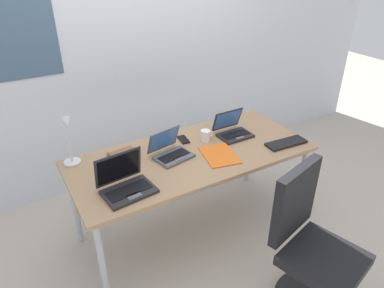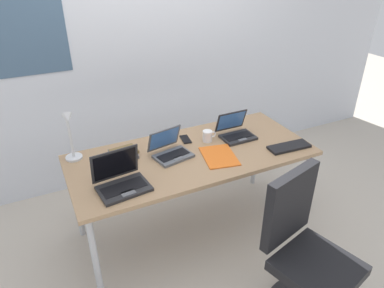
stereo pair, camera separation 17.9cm
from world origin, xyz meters
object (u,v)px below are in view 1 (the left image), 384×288
Objects in this scene: external_keyboard at (286,143)px; computer_mouse at (101,171)px; paper_folder_back_right at (219,155)px; book_stack at (123,156)px; laptop_near_lamp at (126,184)px; coffee_mug at (206,135)px; laptop_front_right at (233,130)px; laptop_mid_desk at (171,151)px; desk_lamp at (69,141)px; cell_phone at (183,140)px; office_chair at (312,255)px.

computer_mouse reaches higher than external_keyboard.
book_stack is at bearing 153.22° from paper_folder_back_right.
laptop_near_lamp is at bearing -108.00° from book_stack.
laptop_near_lamp reaches higher than paper_folder_back_right.
external_keyboard is at bearing -2.88° from laptop_near_lamp.
coffee_mug reaches higher than paper_folder_back_right.
laptop_front_right is at bearing -7.51° from coffee_mug.
laptop_mid_desk is 0.34m from book_stack.
desk_lamp reaches higher than computer_mouse.
laptop_front_right is at bearing 14.86° from laptop_near_lamp.
external_keyboard reaches higher than cell_phone.
office_chair reaches higher than cell_phone.
external_keyboard is at bearing -31.20° from computer_mouse.
laptop_front_right is 0.78× the size of laptop_near_lamp.
laptop_front_right is 1.12m from office_chair.
laptop_near_lamp is at bearing 139.26° from office_chair.
book_stack is at bearing 163.45° from external_keyboard.
book_stack is 1.43m from office_chair.
office_chair is (0.15, -0.83, -0.35)m from paper_folder_back_right.
desk_lamp is at bearing 160.25° from laptop_mid_desk.
desk_lamp is 4.17× the size of computer_mouse.
laptop_near_lamp is at bearing -165.14° from laptop_front_right.
desk_lamp reaches higher than cell_phone.
laptop_front_right reaches higher than external_keyboard.
laptop_near_lamp is 0.75m from cell_phone.
computer_mouse is 0.10× the size of office_chair.
paper_folder_back_right is at bearing -98.16° from coffee_mug.
laptop_near_lamp is 3.00× the size of coffee_mug.
office_chair is at bearing -55.84° from book_stack.
laptop_front_right is 0.41m from cell_phone.
external_keyboard is 0.34× the size of office_chair.
office_chair reaches higher than laptop_mid_desk.
external_keyboard is 3.44× the size of computer_mouse.
laptop_mid_desk reaches higher than paper_folder_back_right.
computer_mouse is at bearing 105.62° from laptop_near_lamp.
coffee_mug is (0.66, -0.07, 0.02)m from book_stack.
book_stack is (-0.31, 0.14, -0.02)m from laptop_mid_desk.
laptop_near_lamp is 1.03× the size of external_keyboard.
office_chair is (0.12, -1.07, -0.39)m from coffee_mug.
cell_phone is 0.36m from paper_folder_back_right.
paper_folder_back_right is 0.32× the size of office_chair.
book_stack is (-0.51, -0.02, 0.02)m from cell_phone.
office_chair reaches higher than external_keyboard.
cell_phone reaches higher than paper_folder_back_right.
computer_mouse is 1.47m from office_chair.
desk_lamp is 0.30m from computer_mouse.
computer_mouse is at bearing 165.51° from paper_folder_back_right.
desk_lamp is 2.94× the size of cell_phone.
cell_phone is 0.18m from coffee_mug.
coffee_mug is at bearing 172.49° from laptop_front_right.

